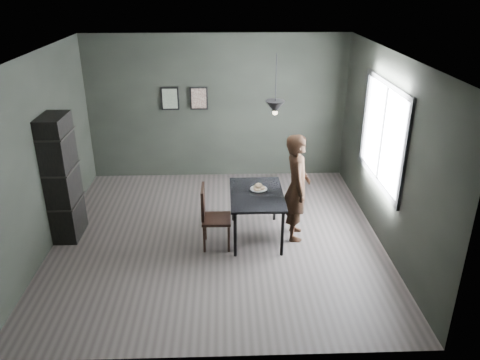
{
  "coord_description": "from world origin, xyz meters",
  "views": [
    {
      "loc": [
        0.12,
        -6.34,
        3.78
      ],
      "look_at": [
        0.35,
        0.05,
        0.95
      ],
      "focal_mm": 35.0,
      "sensor_mm": 36.0,
      "label": 1
    }
  ],
  "objects_px": {
    "cafe_table": "(257,198)",
    "pendant_lamp": "(275,107)",
    "white_plate": "(259,189)",
    "woman": "(297,187)",
    "shelf_unit": "(62,178)",
    "wood_chair": "(210,213)"
  },
  "relations": [
    {
      "from": "wood_chair",
      "to": "shelf_unit",
      "type": "relative_size",
      "value": 0.5
    },
    {
      "from": "cafe_table",
      "to": "woman",
      "type": "bearing_deg",
      "value": 0.57
    },
    {
      "from": "woman",
      "to": "shelf_unit",
      "type": "xyz_separation_m",
      "value": [
        -3.52,
        0.16,
        0.13
      ]
    },
    {
      "from": "wood_chair",
      "to": "white_plate",
      "type": "bearing_deg",
      "value": 26.91
    },
    {
      "from": "cafe_table",
      "to": "wood_chair",
      "type": "relative_size",
      "value": 1.24
    },
    {
      "from": "shelf_unit",
      "to": "cafe_table",
      "type": "bearing_deg",
      "value": -2.78
    },
    {
      "from": "white_plate",
      "to": "shelf_unit",
      "type": "bearing_deg",
      "value": 179.28
    },
    {
      "from": "woman",
      "to": "pendant_lamp",
      "type": "relative_size",
      "value": 1.93
    },
    {
      "from": "woman",
      "to": "pendant_lamp",
      "type": "xyz_separation_m",
      "value": [
        -0.35,
        0.09,
        1.22
      ]
    },
    {
      "from": "wood_chair",
      "to": "shelf_unit",
      "type": "distance_m",
      "value": 2.3
    },
    {
      "from": "cafe_table",
      "to": "pendant_lamp",
      "type": "bearing_deg",
      "value": 21.8
    },
    {
      "from": "wood_chair",
      "to": "shelf_unit",
      "type": "xyz_separation_m",
      "value": [
        -2.22,
        0.4,
        0.42
      ]
    },
    {
      "from": "white_plate",
      "to": "woman",
      "type": "height_order",
      "value": "woman"
    },
    {
      "from": "cafe_table",
      "to": "shelf_unit",
      "type": "xyz_separation_m",
      "value": [
        -2.92,
        0.16,
        0.3
      ]
    },
    {
      "from": "shelf_unit",
      "to": "white_plate",
      "type": "bearing_deg",
      "value": -0.31
    },
    {
      "from": "white_plate",
      "to": "pendant_lamp",
      "type": "relative_size",
      "value": 0.27
    },
    {
      "from": "white_plate",
      "to": "pendant_lamp",
      "type": "distance_m",
      "value": 1.31
    },
    {
      "from": "wood_chair",
      "to": "pendant_lamp",
      "type": "relative_size",
      "value": 1.12
    },
    {
      "from": "white_plate",
      "to": "woman",
      "type": "relative_size",
      "value": 0.14
    },
    {
      "from": "cafe_table",
      "to": "white_plate",
      "type": "height_order",
      "value": "white_plate"
    },
    {
      "from": "white_plate",
      "to": "woman",
      "type": "distance_m",
      "value": 0.58
    },
    {
      "from": "pendant_lamp",
      "to": "shelf_unit",
      "type": "bearing_deg",
      "value": 178.86
    }
  ]
}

